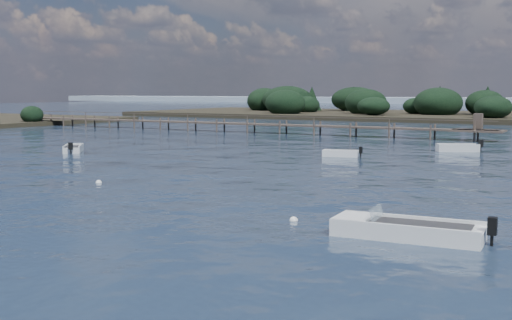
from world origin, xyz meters
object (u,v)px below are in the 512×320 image
Objects in this scene: tender_far_white at (341,155)px; tender_far_grey at (73,150)px; jetty at (251,124)px; dinghy_mid_white_a at (407,233)px; tender_far_grey_b at (458,149)px.

tender_far_grey is at bearing -160.60° from tender_far_white.
tender_far_grey is 1.10× the size of tender_far_white.
dinghy_mid_white_a is at bearing -54.24° from jetty.
tender_far_grey_b is 0.06× the size of jetty.
tender_far_grey_b is at bearing -24.85° from jetty.
jetty is at bearing 155.15° from tender_far_grey_b.
tender_far_grey_b is 29.27m from jetty.
tender_far_white is 10.83m from tender_far_grey_b.
tender_far_grey is 0.62× the size of dinghy_mid_white_a.
dinghy_mid_white_a is 1.47× the size of tender_far_grey_b.
dinghy_mid_white_a is (32.18, -16.46, -0.00)m from tender_far_grey.
dinghy_mid_white_a is 0.08× the size of jetty.
tender_far_white is 0.83× the size of tender_far_grey_b.
dinghy_mid_white_a reaches higher than tender_far_grey.
jetty is at bearing 125.76° from dinghy_mid_white_a.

